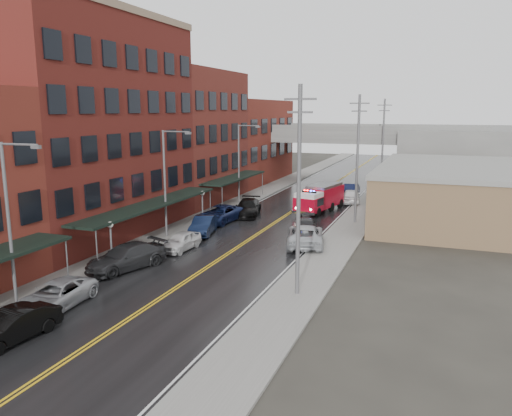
% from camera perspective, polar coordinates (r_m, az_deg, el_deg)
% --- Properties ---
extents(road, '(11.00, 160.00, 0.02)m').
position_cam_1_polar(road, '(45.36, 1.16, -2.37)').
color(road, black).
rests_on(road, ground).
extents(sidewalk_left, '(3.00, 160.00, 0.15)m').
position_cam_1_polar(sidewalk_left, '(48.20, -7.06, -1.56)').
color(sidewalk_left, slate).
rests_on(sidewalk_left, ground).
extents(sidewalk_right, '(3.00, 160.00, 0.15)m').
position_cam_1_polar(sidewalk_right, '(43.54, 10.27, -3.04)').
color(sidewalk_right, slate).
rests_on(sidewalk_right, ground).
extents(curb_left, '(0.30, 160.00, 0.15)m').
position_cam_1_polar(curb_left, '(47.47, -5.29, -1.72)').
color(curb_left, gray).
rests_on(curb_left, ground).
extents(curb_right, '(0.30, 160.00, 0.15)m').
position_cam_1_polar(curb_right, '(43.85, 8.15, -2.87)').
color(curb_right, gray).
rests_on(curb_right, ground).
extents(brick_building_b, '(9.00, 20.00, 18.00)m').
position_cam_1_polar(brick_building_b, '(44.49, -18.54, 8.50)').
color(brick_building_b, maroon).
rests_on(brick_building_b, ground).
extents(brick_building_c, '(9.00, 15.00, 15.00)m').
position_cam_1_polar(brick_building_c, '(59.20, -7.69, 8.05)').
color(brick_building_c, maroon).
rests_on(brick_building_c, ground).
extents(brick_building_far, '(9.00, 20.00, 12.00)m').
position_cam_1_polar(brick_building_far, '(75.14, -1.31, 7.65)').
color(brick_building_far, maroon).
rests_on(brick_building_far, ground).
extents(tan_building, '(14.00, 22.00, 5.00)m').
position_cam_1_polar(tan_building, '(52.25, 21.81, 1.42)').
color(tan_building, brown).
rests_on(tan_building, ground).
extents(right_far_block, '(18.00, 30.00, 8.00)m').
position_cam_1_polar(right_far_block, '(81.94, 22.97, 5.66)').
color(right_far_block, slate).
rests_on(right_far_block, ground).
extents(awning_1, '(2.60, 18.00, 3.09)m').
position_cam_1_polar(awning_1, '(41.77, -11.82, 0.39)').
color(awning_1, black).
rests_on(awning_1, ground).
extents(awning_2, '(2.60, 13.00, 3.09)m').
position_cam_1_polar(awning_2, '(57.11, -2.42, 3.48)').
color(awning_2, black).
rests_on(awning_2, ground).
extents(globe_lamp_1, '(0.44, 0.44, 3.12)m').
position_cam_1_polar(globe_lamp_1, '(35.68, -16.28, -2.77)').
color(globe_lamp_1, '#59595B').
rests_on(globe_lamp_1, ground).
extents(globe_lamp_2, '(0.44, 0.44, 3.12)m').
position_cam_1_polar(globe_lamp_2, '(47.35, -6.15, 0.99)').
color(globe_lamp_2, '#59595B').
rests_on(globe_lamp_2, ground).
extents(street_lamp_0, '(2.64, 0.22, 9.00)m').
position_cam_1_polar(street_lamp_0, '(29.37, -26.15, -0.68)').
color(street_lamp_0, '#59595B').
rests_on(street_lamp_0, ground).
extents(street_lamp_1, '(2.64, 0.22, 9.00)m').
position_cam_1_polar(street_lamp_1, '(41.78, -10.11, 3.51)').
color(street_lamp_1, '#59595B').
rests_on(street_lamp_1, ground).
extents(street_lamp_2, '(2.64, 0.22, 9.00)m').
position_cam_1_polar(street_lamp_2, '(56.04, -1.75, 5.60)').
color(street_lamp_2, '#59595B').
rests_on(street_lamp_2, ground).
extents(utility_pole_0, '(1.80, 0.24, 12.00)m').
position_cam_1_polar(utility_pole_0, '(27.95, 4.90, 2.22)').
color(utility_pole_0, '#59595B').
rests_on(utility_pole_0, ground).
extents(utility_pole_1, '(1.80, 0.24, 12.00)m').
position_cam_1_polar(utility_pole_1, '(47.38, 11.52, 5.71)').
color(utility_pole_1, '#59595B').
rests_on(utility_pole_1, ground).
extents(utility_pole_2, '(1.80, 0.24, 12.00)m').
position_cam_1_polar(utility_pole_2, '(67.15, 14.29, 7.15)').
color(utility_pole_2, '#59595B').
rests_on(utility_pole_2, ground).
extents(overpass, '(40.00, 10.00, 7.50)m').
position_cam_1_polar(overpass, '(75.18, 9.39, 7.49)').
color(overpass, slate).
rests_on(overpass, ground).
extents(fire_truck, '(4.22, 7.95, 2.78)m').
position_cam_1_polar(fire_truck, '(53.19, 7.27, 1.21)').
color(fire_truck, '#A9071D').
rests_on(fire_truck, ground).
extents(parked_car_left_1, '(2.06, 4.73, 1.51)m').
position_cam_1_polar(parked_car_left_1, '(26.38, -26.08, -12.03)').
color(parked_car_left_1, black).
rests_on(parked_car_left_1, ground).
extents(parked_car_left_2, '(2.71, 5.23, 1.41)m').
position_cam_1_polar(parked_car_left_2, '(29.67, -21.89, -9.23)').
color(parked_car_left_2, '#999BA0').
rests_on(parked_car_left_2, ground).
extents(parked_car_left_3, '(4.14, 6.22, 1.67)m').
position_cam_1_polar(parked_car_left_3, '(35.02, -14.60, -5.44)').
color(parked_car_left_3, '#27282A').
rests_on(parked_car_left_3, ground).
extents(parked_car_left_4, '(1.86, 4.22, 1.41)m').
position_cam_1_polar(parked_car_left_4, '(38.82, -8.59, -3.77)').
color(parked_car_left_4, silver).
rests_on(parked_car_left_4, ground).
extents(parked_car_left_5, '(2.66, 4.97, 1.56)m').
position_cam_1_polar(parked_car_left_5, '(43.47, -6.03, -1.99)').
color(parked_car_left_5, black).
rests_on(parked_car_left_5, ground).
extents(parked_car_left_6, '(3.26, 6.05, 1.61)m').
position_cam_1_polar(parked_car_left_6, '(47.82, -4.14, -0.71)').
color(parked_car_left_6, '#111B41').
rests_on(parked_car_left_6, ground).
extents(parked_car_left_7, '(3.53, 6.05, 1.65)m').
position_cam_1_polar(parked_car_left_7, '(50.84, -0.96, 0.05)').
color(parked_car_left_7, black).
rests_on(parked_car_left_7, ground).
extents(parked_car_right_0, '(4.19, 6.52, 1.67)m').
position_cam_1_polar(parked_car_right_0, '(39.83, 5.64, -3.12)').
color(parked_car_right_0, '#AEB2B7').
rests_on(parked_car_right_0, ground).
extents(parked_car_right_1, '(2.99, 5.07, 1.38)m').
position_cam_1_polar(parked_car_right_1, '(43.94, 5.72, -1.96)').
color(parked_car_right_1, black).
rests_on(parked_car_right_1, ground).
extents(parked_car_right_2, '(2.85, 5.18, 1.67)m').
position_cam_1_polar(parked_car_right_2, '(58.60, 10.82, 1.35)').
color(parked_car_right_2, silver).
rests_on(parked_car_right_2, ground).
extents(parked_car_right_3, '(2.07, 5.08, 1.64)m').
position_cam_1_polar(parked_car_right_3, '(63.29, 10.84, 2.06)').
color(parked_car_right_3, black).
rests_on(parked_car_right_3, ground).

